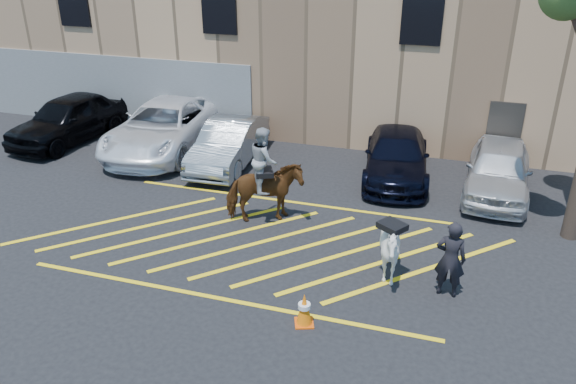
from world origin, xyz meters
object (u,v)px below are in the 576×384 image
(car_black_suv, at_px, (69,118))
(traffic_cone, at_px, (304,309))
(mounted_bay, at_px, (264,185))
(car_white_suv, at_px, (498,169))
(saddled_white, at_px, (390,249))
(handler, at_px, (450,259))
(car_silver_sedan, at_px, (229,143))
(car_blue_suv, at_px, (397,156))
(car_white_pickup, at_px, (164,127))

(car_black_suv, xyz_separation_m, traffic_cone, (11.35, -7.91, -0.49))
(mounted_bay, bearing_deg, car_white_suv, 31.69)
(saddled_white, bearing_deg, handler, -9.45)
(car_silver_sedan, bearing_deg, car_white_suv, -1.28)
(car_blue_suv, height_order, saddled_white, saddled_white)
(car_black_suv, distance_m, mounted_bay, 9.95)
(car_silver_sedan, distance_m, handler, 9.28)
(car_silver_sedan, height_order, mounted_bay, mounted_bay)
(car_blue_suv, bearing_deg, car_black_suv, 174.66)
(handler, bearing_deg, traffic_cone, 38.02)
(car_white_pickup, height_order, saddled_white, car_white_pickup)
(car_white_suv, height_order, traffic_cone, car_white_suv)
(car_white_suv, height_order, mounted_bay, mounted_bay)
(car_blue_suv, bearing_deg, car_silver_sedan, -179.78)
(traffic_cone, bearing_deg, mounted_bay, 119.44)
(car_silver_sedan, height_order, saddled_white, saddled_white)
(car_white_suv, xyz_separation_m, handler, (-1.16, -5.79, 0.12))
(car_white_pickup, xyz_separation_m, car_silver_sedan, (2.74, -0.61, -0.11))
(car_white_suv, bearing_deg, saddled_white, -109.95)
(car_silver_sedan, height_order, traffic_cone, car_silver_sedan)
(car_blue_suv, relative_size, handler, 2.73)
(car_black_suv, height_order, saddled_white, car_black_suv)
(car_blue_suv, bearing_deg, saddled_white, -90.49)
(car_silver_sedan, xyz_separation_m, handler, (7.43, -5.56, 0.15))
(car_silver_sedan, distance_m, mounted_bay, 4.34)
(car_blue_suv, bearing_deg, traffic_cone, -101.87)
(car_white_suv, xyz_separation_m, traffic_cone, (-3.86, -7.70, -0.40))
(car_white_pickup, relative_size, saddled_white, 3.31)
(car_silver_sedan, distance_m, car_blue_suv, 5.56)
(car_black_suv, relative_size, saddled_white, 2.72)
(saddled_white, bearing_deg, car_white_suv, 66.14)
(car_silver_sedan, bearing_deg, handler, -39.60)
(car_silver_sedan, xyz_separation_m, car_blue_suv, (5.52, 0.63, -0.03))
(car_silver_sedan, relative_size, car_blue_suv, 0.92)
(car_blue_suv, relative_size, traffic_cone, 6.67)
(car_black_suv, height_order, handler, handler)
(car_black_suv, relative_size, handler, 2.82)
(mounted_bay, xyz_separation_m, traffic_cone, (2.22, -3.94, -0.72))
(handler, xyz_separation_m, traffic_cone, (-2.71, -1.92, -0.53))
(saddled_white, bearing_deg, car_black_suv, 155.61)
(car_black_suv, height_order, mounted_bay, mounted_bay)
(car_white_pickup, bearing_deg, car_silver_sedan, -16.90)
(mounted_bay, bearing_deg, car_white_pickup, 141.66)
(car_silver_sedan, bearing_deg, car_white_pickup, 164.70)
(mounted_bay, bearing_deg, handler, -22.35)
(car_silver_sedan, bearing_deg, car_black_suv, 173.49)
(car_black_suv, xyz_separation_m, car_white_pickup, (3.88, 0.18, -0.00))
(car_white_pickup, relative_size, car_blue_suv, 1.26)
(mounted_bay, relative_size, saddled_white, 1.45)
(car_blue_suv, height_order, traffic_cone, car_blue_suv)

